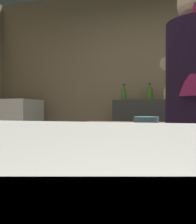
{
  "coord_description": "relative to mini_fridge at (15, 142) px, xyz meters",
  "views": [
    {
      "loc": [
        0.01,
        -1.27,
        1.05
      ],
      "look_at": [
        -0.13,
        -0.75,
        1.04
      ],
      "focal_mm": 39.77,
      "sensor_mm": 36.0,
      "label": 1
    }
  ],
  "objects": [
    {
      "name": "mixing_bowl",
      "position": [
        1.9,
        -1.05,
        0.37
      ],
      "size": [
        0.19,
        0.19,
        0.05
      ],
      "primitive_type": "cylinder",
      "color": "#436E85",
      "rests_on": "prep_counter"
    },
    {
      "name": "bottle_hot_sauce",
      "position": [
        1.5,
        0.21,
        0.65
      ],
      "size": [
        0.07,
        0.07,
        0.21
      ],
      "color": "#478332",
      "rests_on": "back_shelf"
    },
    {
      "name": "bottle_vinegar",
      "position": [
        2.03,
        0.12,
        0.64
      ],
      "size": [
        0.06,
        0.06,
        0.19
      ],
      "color": "#D4C985",
      "rests_on": "back_shelf"
    },
    {
      "name": "bottle_soy",
      "position": [
        2.25,
        0.15,
        0.65
      ],
      "size": [
        0.05,
        0.05,
        0.21
      ],
      "color": "#D3CB80",
      "rests_on": "back_shelf"
    },
    {
      "name": "back_shelf",
      "position": [
        1.85,
        0.17,
        -0.01
      ],
      "size": [
        0.92,
        0.36,
        1.16
      ],
      "primitive_type": "cube",
      "color": "#363636",
      "rests_on": "ground"
    },
    {
      "name": "bottle_olive_oil",
      "position": [
        1.83,
        0.25,
        0.65
      ],
      "size": [
        0.07,
        0.07,
        0.22
      ],
      "color": "#498A2B",
      "rests_on": "back_shelf"
    },
    {
      "name": "mini_fridge",
      "position": [
        0.0,
        0.0,
        0.0
      ],
      "size": [
        0.6,
        0.58,
        1.18
      ],
      "color": "white",
      "rests_on": "ground"
    },
    {
      "name": "wall_back",
      "position": [
        2.05,
        0.45,
        0.76
      ],
      "size": [
        5.2,
        0.1,
        2.7
      ],
      "primitive_type": "cube",
      "color": "#93795C",
      "rests_on": "ground"
    }
  ]
}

